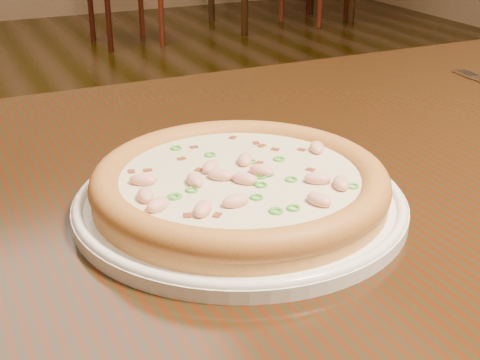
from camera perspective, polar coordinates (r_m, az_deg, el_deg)
name	(u,v)px	position (r m, az deg, el deg)	size (l,w,h in m)	color
hero_table	(318,249)	(0.76, 6.66, -5.87)	(1.20, 0.80, 0.75)	black
plate	(240,201)	(0.62, 0.00, -1.80)	(0.31, 0.31, 0.02)	white
pizza	(240,183)	(0.61, 0.00, -0.26)	(0.27, 0.27, 0.03)	#CD9149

